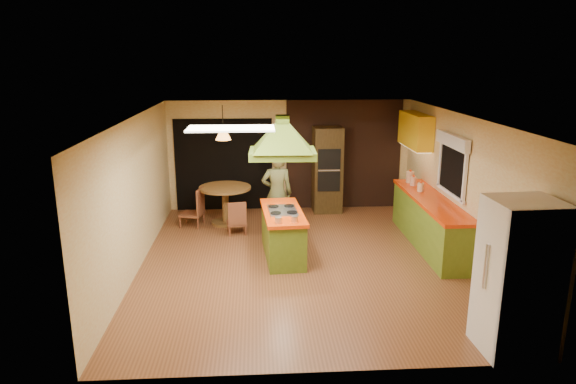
{
  "coord_description": "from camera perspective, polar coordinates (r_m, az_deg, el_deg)",
  "views": [
    {
      "loc": [
        -0.75,
        -8.29,
        3.45
      ],
      "look_at": [
        -0.21,
        0.36,
        1.15
      ],
      "focal_mm": 32.0,
      "sensor_mm": 36.0,
      "label": 1
    }
  ],
  "objects": [
    {
      "name": "canister_small",
      "position": [
        10.21,
        14.52,
        0.52
      ],
      "size": [
        0.14,
        0.14,
        0.16
      ],
      "primitive_type": "cylinder",
      "rotation": [
        0.0,
        0.0,
        -0.17
      ],
      "color": "beige",
      "rests_on": "right_counter"
    },
    {
      "name": "chair_left",
      "position": [
        10.87,
        -10.68,
        -1.66
      ],
      "size": [
        0.53,
        0.53,
        0.81
      ],
      "primitive_type": null,
      "rotation": [
        0.0,
        0.0,
        -1.8
      ],
      "color": "brown",
      "rests_on": "ground"
    },
    {
      "name": "right_counter",
      "position": [
        9.91,
        15.5,
        -3.24
      ],
      "size": [
        0.62,
        3.05,
        0.92
      ],
      "color": "olive",
      "rests_on": "ground"
    },
    {
      "name": "dining_table",
      "position": [
        10.85,
        -6.99,
        -0.62
      ],
      "size": [
        1.09,
        1.09,
        0.81
      ],
      "rotation": [
        0.0,
        0.0,
        -0.4
      ],
      "color": "brown",
      "rests_on": "ground"
    },
    {
      "name": "kitchen_island",
      "position": [
        9.08,
        -0.59,
        -4.59
      ],
      "size": [
        0.78,
        1.71,
        0.86
      ],
      "rotation": [
        0.0,
        0.0,
        0.07
      ],
      "color": "#5D781E",
      "rests_on": "ground"
    },
    {
      "name": "brick_panel",
      "position": [
        11.9,
        6.2,
        4.13
      ],
      "size": [
        2.64,
        0.03,
        2.5
      ],
      "primitive_type": "cube",
      "color": "#381E14",
      "rests_on": "ground"
    },
    {
      "name": "man",
      "position": [
        10.08,
        -1.23,
        -0.16
      ],
      "size": [
        0.63,
        0.43,
        1.67
      ],
      "primitive_type": "imported",
      "rotation": [
        0.0,
        0.0,
        3.19
      ],
      "color": "#4D4F2A",
      "rests_on": "ground"
    },
    {
      "name": "ground",
      "position": [
        9.01,
        1.51,
        -7.65
      ],
      "size": [
        6.5,
        6.5,
        0.0
      ],
      "primitive_type": "plane",
      "color": "brown",
      "rests_on": "ground"
    },
    {
      "name": "refrigerator",
      "position": [
        6.66,
        24.21,
        -8.66
      ],
      "size": [
        0.8,
        0.76,
        1.88
      ],
      "primitive_type": "cube",
      "rotation": [
        0.0,
        0.0,
        0.04
      ],
      "color": "white",
      "rests_on": "ground"
    },
    {
      "name": "pendant_lamp",
      "position": [
        10.58,
        -7.21,
        6.33
      ],
      "size": [
        0.35,
        0.35,
        0.21
      ],
      "primitive_type": "cone",
      "rotation": [
        0.0,
        0.0,
        0.09
      ],
      "color": "#FF9E3F",
      "rests_on": "ceiling_plane"
    },
    {
      "name": "canister_large",
      "position": [
        10.86,
        13.41,
        1.63
      ],
      "size": [
        0.21,
        0.21,
        0.23
      ],
      "primitive_type": "cylinder",
      "rotation": [
        0.0,
        0.0,
        -0.41
      ],
      "color": "beige",
      "rests_on": "right_counter"
    },
    {
      "name": "range_hood",
      "position": [
        8.64,
        -0.63,
        6.86
      ],
      "size": [
        1.14,
        0.84,
        0.8
      ],
      "rotation": [
        0.0,
        0.0,
        -0.03
      ],
      "color": "#5D791E",
      "rests_on": "ceiling_plane"
    },
    {
      "name": "room_walls",
      "position": [
        8.61,
        1.57,
        0.05
      ],
      "size": [
        5.5,
        6.5,
        6.5
      ],
      "color": "beige",
      "rests_on": "ground"
    },
    {
      "name": "window_right",
      "position": [
        9.5,
        17.84,
        3.97
      ],
      "size": [
        0.12,
        1.35,
        1.06
      ],
      "color": "black",
      "rests_on": "room_walls"
    },
    {
      "name": "nook_opening",
      "position": [
        11.79,
        -7.14,
        3.01
      ],
      "size": [
        2.2,
        0.03,
        2.1
      ],
      "primitive_type": "cube",
      "color": "black",
      "rests_on": "ground"
    },
    {
      "name": "wall_oven",
      "position": [
        11.61,
        4.37,
        2.49
      ],
      "size": [
        0.65,
        0.62,
        1.93
      ],
      "rotation": [
        0.0,
        0.0,
        0.03
      ],
      "color": "#3F2D14",
      "rests_on": "ground"
    },
    {
      "name": "fluor_panel",
      "position": [
        7.16,
        -6.36,
        7.03
      ],
      "size": [
        1.2,
        0.6,
        0.03
      ],
      "primitive_type": "cube",
      "color": "white",
      "rests_on": "ceiling_plane"
    },
    {
      "name": "ceiling_plane",
      "position": [
        8.38,
        1.63,
        8.35
      ],
      "size": [
        6.5,
        6.5,
        0.0
      ],
      "primitive_type": "plane",
      "rotation": [
        3.14,
        0.0,
        0.0
      ],
      "color": "silver",
      "rests_on": "room_walls"
    },
    {
      "name": "upper_cabinets",
      "position": [
        11.1,
        13.98,
        6.67
      ],
      "size": [
        0.34,
        1.4,
        0.7
      ],
      "primitive_type": "cube",
      "color": "yellow",
      "rests_on": "room_walls"
    },
    {
      "name": "canister_medium",
      "position": [
        10.65,
        13.76,
        1.18
      ],
      "size": [
        0.15,
        0.15,
        0.18
      ],
      "primitive_type": "cylinder",
      "rotation": [
        0.0,
        0.0,
        0.19
      ],
      "color": "beige",
      "rests_on": "right_counter"
    },
    {
      "name": "chair_near",
      "position": [
        10.28,
        -5.76,
        -2.78
      ],
      "size": [
        0.43,
        0.43,
        0.69
      ],
      "primitive_type": null,
      "rotation": [
        0.0,
        0.0,
        3.29
      ],
      "color": "brown",
      "rests_on": "ground"
    }
  ]
}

